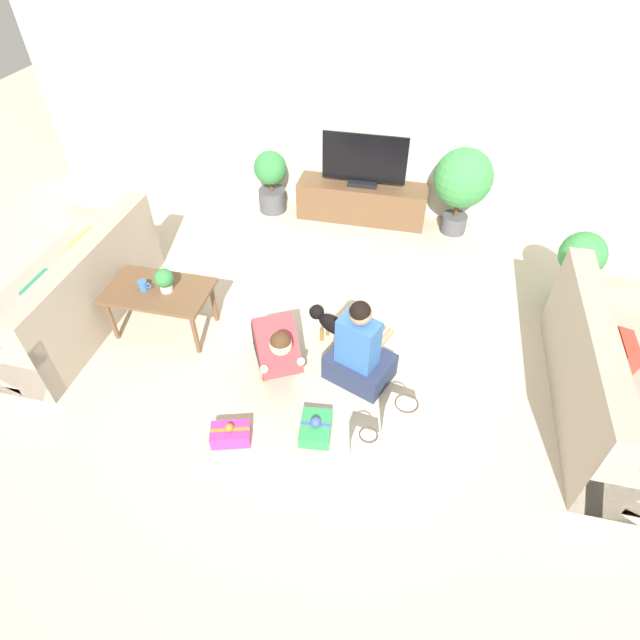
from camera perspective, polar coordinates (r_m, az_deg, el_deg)
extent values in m
plane|color=beige|center=(4.54, 0.04, -3.65)|extent=(16.00, 16.00, 0.00)
cube|color=beige|center=(6.05, 6.05, 23.44)|extent=(8.40, 0.06, 2.60)
cube|color=tan|center=(5.31, -26.78, 2.11)|extent=(0.91, 2.00, 0.42)
cube|color=tan|center=(4.87, -24.95, 5.31)|extent=(0.20, 2.00, 0.42)
cube|color=tan|center=(5.83, -22.30, 8.60)|extent=(0.91, 0.16, 0.60)
cube|color=#EACC4C|center=(5.23, -24.73, 7.27)|extent=(0.18, 0.34, 0.32)
cube|color=#288E6B|center=(4.83, -28.72, 2.57)|extent=(0.18, 0.34, 0.32)
cube|color=tan|center=(4.61, 31.11, -7.05)|extent=(0.91, 2.00, 0.42)
cube|color=tan|center=(4.21, 28.67, -2.78)|extent=(0.20, 2.00, 0.42)
cube|color=tan|center=(5.20, 29.63, 1.22)|extent=(0.91, 0.16, 0.60)
cube|color=red|center=(4.32, 30.93, -3.67)|extent=(0.18, 0.34, 0.32)
cube|color=brown|center=(4.67, -18.04, 3.19)|extent=(0.93, 0.56, 0.03)
cylinder|color=brown|center=(4.89, -22.72, 0.01)|extent=(0.04, 0.04, 0.45)
cylinder|color=brown|center=(4.52, -14.08, -1.54)|extent=(0.04, 0.04, 0.45)
cylinder|color=brown|center=(5.15, -20.39, 3.23)|extent=(0.04, 0.04, 0.45)
cylinder|color=brown|center=(4.80, -12.05, 2.01)|extent=(0.04, 0.04, 0.45)
cube|color=brown|center=(6.25, 4.79, 13.35)|extent=(1.54, 0.41, 0.45)
cube|color=black|center=(6.13, 4.93, 15.39)|extent=(0.34, 0.20, 0.05)
cube|color=black|center=(6.00, 5.10, 17.95)|extent=(0.98, 0.03, 0.56)
cylinder|color=#4C4C51|center=(6.24, 15.03, 10.65)|extent=(0.29, 0.29, 0.21)
cylinder|color=brown|center=(6.14, 15.37, 12.25)|extent=(0.05, 0.05, 0.20)
sphere|color=#3D8E47|center=(5.97, 16.05, 15.34)|extent=(0.65, 0.65, 0.65)
cylinder|color=#336B84|center=(5.56, 26.39, 3.06)|extent=(0.27, 0.27, 0.25)
cylinder|color=brown|center=(5.46, 27.00, 4.58)|extent=(0.05, 0.05, 0.13)
sphere|color=#3D8E47|center=(5.33, 27.82, 6.65)|extent=(0.43, 0.43, 0.43)
cylinder|color=#4C4C51|center=(6.48, -5.45, 13.53)|extent=(0.34, 0.34, 0.28)
cylinder|color=brown|center=(6.38, -5.57, 15.08)|extent=(0.06, 0.06, 0.12)
sphere|color=#337F3D|center=(6.28, -5.71, 16.92)|extent=(0.40, 0.40, 0.40)
cube|color=#23232D|center=(4.40, -5.46, -3.13)|extent=(0.46, 0.52, 0.28)
cube|color=#AD3338|center=(3.99, -4.92, -3.04)|extent=(0.52, 0.60, 0.47)
sphere|color=beige|center=(3.71, -4.52, -2.80)|extent=(0.17, 0.17, 0.17)
sphere|color=#472D19|center=(3.69, -4.54, -2.47)|extent=(0.16, 0.16, 0.16)
cylinder|color=beige|center=(4.05, -6.48, -6.22)|extent=(0.18, 0.27, 0.41)
cylinder|color=beige|center=(4.07, -2.49, -5.44)|extent=(0.18, 0.27, 0.41)
cube|color=#283351|center=(4.27, 4.55, -5.30)|extent=(0.63, 0.56, 0.24)
cube|color=#3366AD|center=(3.99, 4.37, -2.57)|extent=(0.37, 0.30, 0.44)
sphere|color=tan|center=(3.78, 4.68, 0.72)|extent=(0.18, 0.18, 0.18)
sphere|color=black|center=(3.76, 4.63, 0.99)|extent=(0.16, 0.16, 0.16)
cylinder|color=tan|center=(4.12, 7.31, -2.25)|extent=(0.15, 0.26, 0.06)
cylinder|color=tan|center=(4.20, 4.27, -0.86)|extent=(0.15, 0.26, 0.06)
ellipsoid|color=black|center=(4.47, 1.63, -0.57)|extent=(0.37, 0.28, 0.16)
sphere|color=black|center=(4.53, -0.39, 0.92)|extent=(0.14, 0.14, 0.14)
sphere|color=olive|center=(4.57, -0.91, 1.09)|extent=(0.06, 0.06, 0.06)
cylinder|color=black|center=(4.36, 3.64, -1.37)|extent=(0.09, 0.06, 0.10)
cylinder|color=olive|center=(4.64, 0.88, -1.06)|extent=(0.04, 0.04, 0.14)
cylinder|color=olive|center=(4.59, 0.19, -1.65)|extent=(0.04, 0.04, 0.14)
cylinder|color=olive|center=(4.55, 3.01, -2.26)|extent=(0.04, 0.04, 0.14)
cylinder|color=olive|center=(4.50, 2.33, -2.87)|extent=(0.04, 0.04, 0.14)
cube|color=#CC3389|center=(3.96, -10.17, -12.76)|extent=(0.34, 0.26, 0.13)
cube|color=orange|center=(3.96, -10.17, -12.76)|extent=(0.30, 0.12, 0.13)
sphere|color=orange|center=(3.89, -10.33, -12.00)|extent=(0.06, 0.06, 0.06)
cube|color=#2D934C|center=(3.95, -0.49, -12.26)|extent=(0.27, 0.34, 0.11)
cube|color=#3D51BC|center=(3.95, -0.49, -12.26)|extent=(0.24, 0.06, 0.11)
sphere|color=#3D51BC|center=(3.88, -0.49, -11.59)|extent=(0.08, 0.08, 0.08)
cube|color=white|center=(3.90, 9.55, -11.12)|extent=(0.30, 0.20, 0.35)
torus|color=#4C3823|center=(3.75, 9.88, -9.38)|extent=(0.21, 0.21, 0.01)
cube|color=white|center=(3.74, 5.38, -14.46)|extent=(0.22, 0.14, 0.31)
torus|color=#4C3823|center=(3.59, 5.57, -12.94)|extent=(0.15, 0.15, 0.01)
cylinder|color=#386BAD|center=(4.68, -19.58, 3.76)|extent=(0.08, 0.08, 0.09)
torus|color=#386BAD|center=(4.65, -19.03, 3.72)|extent=(0.06, 0.01, 0.06)
cylinder|color=beige|center=(4.61, -17.16, 3.59)|extent=(0.11, 0.11, 0.07)
sphere|color=#337F3D|center=(4.55, -17.42, 4.59)|extent=(0.17, 0.17, 0.17)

